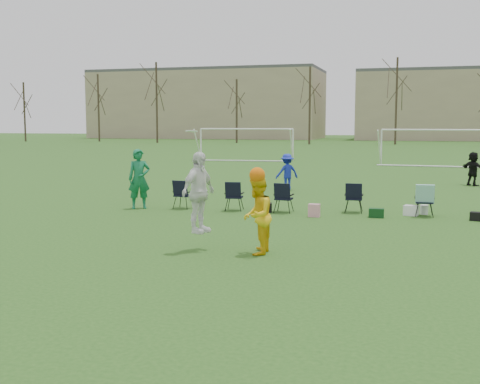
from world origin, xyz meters
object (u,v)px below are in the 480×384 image
(fielder_green_near, at_px, (139,179))
(goal_left, at_px, (246,135))
(fielder_blue, at_px, (287,172))
(goal_mid, at_px, (436,137))
(fielder_black, at_px, (473,169))
(center_contest, at_px, (229,203))

(fielder_green_near, relative_size, goal_left, 0.27)
(fielder_blue, bearing_deg, fielder_green_near, 25.57)
(fielder_green_near, height_order, goal_mid, goal_mid)
(goal_left, bearing_deg, fielder_black, -50.63)
(center_contest, xyz_separation_m, goal_mid, (5.25, 30.46, 0.82))
(fielder_black, distance_m, center_contest, 18.07)
(fielder_green_near, relative_size, fielder_black, 1.29)
(goal_left, bearing_deg, goal_mid, -13.13)
(fielder_green_near, xyz_separation_m, fielder_blue, (3.67, 6.78, -0.22))
(fielder_black, height_order, goal_mid, goal_mid)
(fielder_blue, height_order, goal_left, goal_left)
(fielder_black, distance_m, goal_mid, 13.72)
(fielder_green_near, height_order, fielder_black, fielder_green_near)
(fielder_black, relative_size, goal_mid, 0.21)
(fielder_green_near, xyz_separation_m, goal_mid, (10.23, 24.70, 0.92))
(fielder_black, height_order, center_contest, center_contest)
(fielder_black, relative_size, goal_left, 0.21)
(center_contest, bearing_deg, goal_mid, 80.22)
(fielder_green_near, bearing_deg, goal_left, 65.83)
(fielder_blue, xyz_separation_m, goal_mid, (6.56, 17.92, 1.14))
(goal_left, relative_size, goal_mid, 1.00)
(fielder_green_near, xyz_separation_m, goal_left, (-3.77, 26.70, 0.92))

